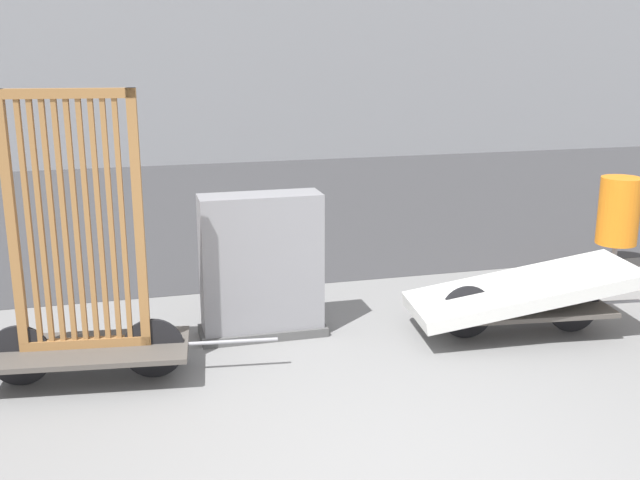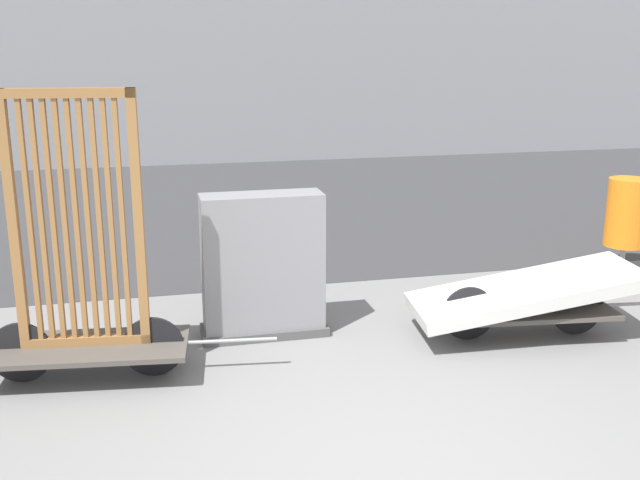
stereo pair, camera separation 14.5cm
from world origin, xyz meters
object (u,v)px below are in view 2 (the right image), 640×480
object	(u,v)px
utility_cabinet	(263,270)
bike_cart_with_mattress	(525,296)
bike_cart_with_bedframe	(83,286)
trash_bin	(627,213)

from	to	relation	value
utility_cabinet	bike_cart_with_mattress	bearing A→B (deg)	-14.64
bike_cart_with_bedframe	bike_cart_with_mattress	distance (m)	3.72
utility_cabinet	trash_bin	xyz separation A→B (m)	(4.28, 0.93, 0.09)
bike_cart_with_bedframe	utility_cabinet	size ratio (longest dim) A/B	1.76
bike_cart_with_mattress	utility_cabinet	world-z (taller)	utility_cabinet
bike_cart_with_bedframe	bike_cart_with_mattress	world-z (taller)	bike_cart_with_bedframe
bike_cart_with_bedframe	utility_cabinet	world-z (taller)	bike_cart_with_bedframe
utility_cabinet	trash_bin	size ratio (longest dim) A/B	1.19
bike_cart_with_mattress	utility_cabinet	size ratio (longest dim) A/B	1.94
bike_cart_with_mattress	bike_cart_with_bedframe	bearing A→B (deg)	-173.61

